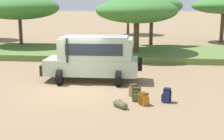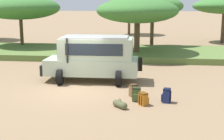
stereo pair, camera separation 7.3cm
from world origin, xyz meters
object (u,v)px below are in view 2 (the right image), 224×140
(safari_vehicle, at_px, (94,57))
(duffel_bag_low_black_case, at_px, (120,104))
(backpack_cluster_center, at_px, (136,95))
(acacia_tree_left_mid, at_px, (20,8))
(acacia_tree_right_mid, at_px, (137,11))
(backpack_near_rear_wheel, at_px, (133,91))
(backpack_outermost, at_px, (166,96))
(acacia_tree_centre_back, at_px, (129,4))
(backpack_beside_front_wheel, at_px, (143,99))
(acacia_tree_far_right, at_px, (153,6))

(safari_vehicle, bearing_deg, duffel_bag_low_black_case, -67.24)
(duffel_bag_low_black_case, bearing_deg, backpack_cluster_center, 56.89)
(backpack_cluster_center, relative_size, acacia_tree_left_mid, 0.08)
(acacia_tree_left_mid, bearing_deg, safari_vehicle, -51.84)
(acacia_tree_right_mid, bearing_deg, safari_vehicle, -104.29)
(backpack_near_rear_wheel, bearing_deg, backpack_outermost, -26.36)
(acacia_tree_centre_back, bearing_deg, duffel_bag_low_black_case, -87.04)
(duffel_bag_low_black_case, relative_size, acacia_tree_centre_back, 0.12)
(safari_vehicle, bearing_deg, backpack_cluster_center, -54.02)
(backpack_outermost, bearing_deg, acacia_tree_centre_back, 96.75)
(acacia_tree_left_mid, bearing_deg, acacia_tree_right_mid, -16.12)
(backpack_beside_front_wheel, bearing_deg, acacia_tree_centre_back, 94.80)
(safari_vehicle, relative_size, acacia_tree_right_mid, 0.84)
(safari_vehicle, relative_size, backpack_beside_front_wheel, 9.91)
(duffel_bag_low_black_case, bearing_deg, backpack_outermost, 25.82)
(backpack_near_rear_wheel, bearing_deg, acacia_tree_centre_back, 94.06)
(safari_vehicle, xyz_separation_m, acacia_tree_centre_back, (0.25, 25.76, 2.80))
(backpack_cluster_center, xyz_separation_m, acacia_tree_right_mid, (-0.43, 11.17, 3.29))
(safari_vehicle, bearing_deg, acacia_tree_left_mid, 128.16)
(acacia_tree_right_mid, bearing_deg, backpack_cluster_center, -87.79)
(backpack_beside_front_wheel, distance_m, duffel_bag_low_black_case, 1.04)
(backpack_cluster_center, bearing_deg, backpack_outermost, -1.66)
(backpack_cluster_center, relative_size, backpack_outermost, 0.98)
(acacia_tree_left_mid, relative_size, acacia_tree_right_mid, 1.14)
(backpack_beside_front_wheel, distance_m, acacia_tree_far_right, 17.35)
(backpack_outermost, distance_m, acacia_tree_far_right, 16.88)
(backpack_near_rear_wheel, bearing_deg, backpack_cluster_center, -76.75)
(duffel_bag_low_black_case, distance_m, acacia_tree_centre_back, 30.35)
(backpack_cluster_center, xyz_separation_m, acacia_tree_left_mid, (-10.97, 14.22, 3.45))
(backpack_beside_front_wheel, xyz_separation_m, duffel_bag_low_black_case, (-0.93, -0.44, -0.12))
(backpack_beside_front_wheel, height_order, acacia_tree_centre_back, acacia_tree_centre_back)
(safari_vehicle, distance_m, acacia_tree_centre_back, 25.92)
(acacia_tree_left_mid, bearing_deg, duffel_bag_low_black_case, -55.70)
(acacia_tree_centre_back, relative_size, acacia_tree_right_mid, 0.87)
(acacia_tree_left_mid, bearing_deg, backpack_outermost, -49.33)
(backpack_beside_front_wheel, bearing_deg, safari_vehicle, 125.39)
(acacia_tree_centre_back, bearing_deg, backpack_cluster_center, -85.73)
(safari_vehicle, height_order, duffel_bag_low_black_case, safari_vehicle)
(backpack_near_rear_wheel, xyz_separation_m, acacia_tree_far_right, (0.92, 15.78, 3.60))
(backpack_beside_front_wheel, xyz_separation_m, backpack_outermost, (0.96, 0.47, 0.04))
(backpack_cluster_center, xyz_separation_m, acacia_tree_centre_back, (-2.17, 29.10, 3.80))
(safari_vehicle, height_order, acacia_tree_left_mid, acacia_tree_left_mid)
(backpack_beside_front_wheel, distance_m, backpack_near_rear_wheel, 1.27)
(backpack_outermost, relative_size, acacia_tree_centre_back, 0.11)
(safari_vehicle, xyz_separation_m, backpack_outermost, (3.70, -3.38, -1.00))
(backpack_beside_front_wheel, xyz_separation_m, backpack_cluster_center, (-0.31, 0.51, 0.03))
(duffel_bag_low_black_case, distance_m, acacia_tree_far_right, 17.86)
(safari_vehicle, relative_size, backpack_near_rear_wheel, 9.43)
(backpack_cluster_center, distance_m, acacia_tree_left_mid, 18.29)
(backpack_cluster_center, height_order, acacia_tree_centre_back, acacia_tree_centre_back)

